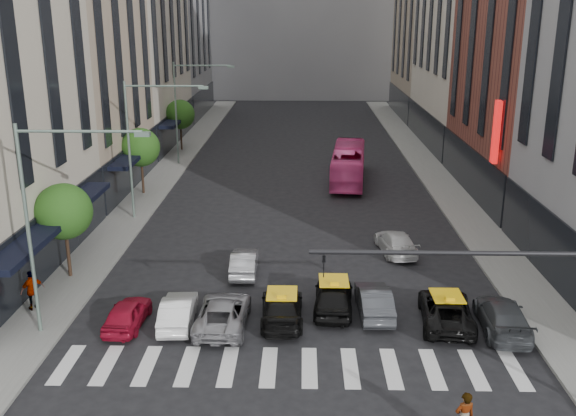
# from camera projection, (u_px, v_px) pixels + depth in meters

# --- Properties ---
(ground) EXTENTS (160.00, 160.00, 0.00)m
(ground) POSITION_uv_depth(u_px,v_px,m) (294.00, 389.00, 23.68)
(ground) COLOR black
(ground) RESTS_ON ground
(sidewalk_left) EXTENTS (3.00, 96.00, 0.15)m
(sidewalk_left) POSITION_uv_depth(u_px,v_px,m) (159.00, 180.00, 52.58)
(sidewalk_left) COLOR slate
(sidewalk_left) RESTS_ON ground
(sidewalk_right) EXTENTS (3.00, 96.00, 0.15)m
(sidewalk_right) POSITION_uv_depth(u_px,v_px,m) (440.00, 182.00, 52.08)
(sidewalk_right) COLOR slate
(sidewalk_right) RESTS_ON ground
(building_left_b) EXTENTS (8.00, 16.00, 24.00)m
(building_left_b) POSITION_uv_depth(u_px,v_px,m) (70.00, 30.00, 47.29)
(building_left_b) COLOR tan
(building_left_b) RESTS_ON ground
(building_right_b) EXTENTS (8.00, 18.00, 26.00)m
(building_right_b) POSITION_uv_depth(u_px,v_px,m) (540.00, 17.00, 45.29)
(building_right_b) COLOR brown
(building_right_b) RESTS_ON ground
(building_right_d) EXTENTS (8.00, 18.00, 28.00)m
(building_right_d) POSITION_uv_depth(u_px,v_px,m) (435.00, 6.00, 81.32)
(building_right_d) COLOR tan
(building_right_d) RESTS_ON ground
(tree_near) EXTENTS (2.88, 2.88, 4.95)m
(tree_near) POSITION_uv_depth(u_px,v_px,m) (64.00, 212.00, 32.43)
(tree_near) COLOR black
(tree_near) RESTS_ON sidewalk_left
(tree_mid) EXTENTS (2.88, 2.88, 4.95)m
(tree_mid) POSITION_uv_depth(u_px,v_px,m) (141.00, 147.00, 47.72)
(tree_mid) COLOR black
(tree_mid) RESTS_ON sidewalk_left
(tree_far) EXTENTS (2.88, 2.88, 4.95)m
(tree_far) POSITION_uv_depth(u_px,v_px,m) (180.00, 114.00, 63.01)
(tree_far) COLOR black
(tree_far) RESTS_ON sidewalk_left
(streetlamp_near) EXTENTS (5.38, 0.25, 9.00)m
(streetlamp_near) POSITION_uv_depth(u_px,v_px,m) (48.00, 203.00, 25.99)
(streetlamp_near) COLOR gray
(streetlamp_near) RESTS_ON sidewalk_left
(streetlamp_mid) EXTENTS (5.38, 0.25, 9.00)m
(streetlamp_mid) POSITION_uv_depth(u_px,v_px,m) (143.00, 132.00, 41.28)
(streetlamp_mid) COLOR gray
(streetlamp_mid) RESTS_ON sidewalk_left
(streetlamp_far) EXTENTS (5.38, 0.25, 9.00)m
(streetlamp_far) POSITION_uv_depth(u_px,v_px,m) (186.00, 100.00, 56.57)
(streetlamp_far) COLOR gray
(streetlamp_far) RESTS_ON sidewalk_left
(traffic_signal) EXTENTS (10.10, 0.20, 6.00)m
(traffic_signal) POSITION_uv_depth(u_px,v_px,m) (525.00, 291.00, 21.24)
(traffic_signal) COLOR black
(traffic_signal) RESTS_ON ground
(liberty_sign) EXTENTS (0.30, 0.70, 4.00)m
(liberty_sign) POSITION_uv_depth(u_px,v_px,m) (496.00, 132.00, 40.75)
(liberty_sign) COLOR red
(liberty_sign) RESTS_ON ground
(car_red) EXTENTS (1.64, 3.70, 1.24)m
(car_red) POSITION_uv_depth(u_px,v_px,m) (127.00, 313.00, 28.21)
(car_red) COLOR maroon
(car_red) RESTS_ON ground
(car_white_front) EXTENTS (1.57, 3.98, 1.29)m
(car_white_front) POSITION_uv_depth(u_px,v_px,m) (178.00, 311.00, 28.40)
(car_white_front) COLOR white
(car_white_front) RESTS_ON ground
(car_silver) EXTENTS (2.27, 4.73, 1.30)m
(car_silver) POSITION_uv_depth(u_px,v_px,m) (223.00, 313.00, 28.21)
(car_silver) COLOR gray
(car_silver) RESTS_ON ground
(taxi_left) EXTENTS (1.96, 4.60, 1.32)m
(taxi_left) POSITION_uv_depth(u_px,v_px,m) (282.00, 307.00, 28.70)
(taxi_left) COLOR black
(taxi_left) RESTS_ON ground
(taxi_center) EXTENTS (2.04, 4.47, 1.49)m
(taxi_center) POSITION_uv_depth(u_px,v_px,m) (333.00, 296.00, 29.67)
(taxi_center) COLOR black
(taxi_center) RESTS_ON ground
(car_grey_mid) EXTENTS (1.55, 4.14, 1.35)m
(car_grey_mid) POSITION_uv_depth(u_px,v_px,m) (374.00, 301.00, 29.33)
(car_grey_mid) COLOR #383A3E
(car_grey_mid) RESTS_ON ground
(taxi_right) EXTENTS (2.65, 4.95, 1.32)m
(taxi_right) POSITION_uv_depth(u_px,v_px,m) (446.00, 310.00, 28.46)
(taxi_right) COLOR black
(taxi_right) RESTS_ON ground
(car_grey_curb) EXTENTS (2.25, 4.83, 1.37)m
(car_grey_curb) POSITION_uv_depth(u_px,v_px,m) (503.00, 317.00, 27.79)
(car_grey_curb) COLOR #3B3E42
(car_grey_curb) RESTS_ON ground
(car_row2_left) EXTENTS (1.41, 3.83, 1.25)m
(car_row2_left) POSITION_uv_depth(u_px,v_px,m) (244.00, 262.00, 33.97)
(car_row2_left) COLOR #ABACB1
(car_row2_left) RESTS_ON ground
(car_row2_right) EXTENTS (2.31, 4.59, 1.28)m
(car_row2_right) POSITION_uv_depth(u_px,v_px,m) (396.00, 242.00, 36.85)
(car_row2_right) COLOR silver
(car_row2_right) RESTS_ON ground
(bus) EXTENTS (3.48, 10.69, 2.92)m
(bus) POSITION_uv_depth(u_px,v_px,m) (348.00, 164.00, 52.08)
(bus) COLOR #ED4594
(bus) RESTS_ON ground
(rider) EXTENTS (0.75, 0.59, 1.82)m
(rider) POSITION_uv_depth(u_px,v_px,m) (466.00, 402.00, 19.88)
(rider) COLOR gray
(rider) RESTS_ON motorcycle
(pedestrian_far) EXTENTS (1.13, 1.09, 1.89)m
(pedestrian_far) POSITION_uv_depth(u_px,v_px,m) (33.00, 290.00, 29.42)
(pedestrian_far) COLOR gray
(pedestrian_far) RESTS_ON sidewalk_left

